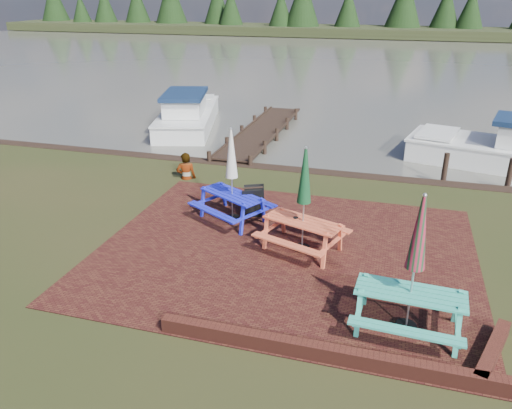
{
  "coord_description": "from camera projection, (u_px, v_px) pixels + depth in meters",
  "views": [
    {
      "loc": [
        2.3,
        -9.52,
        5.89
      ],
      "look_at": [
        -0.85,
        1.38,
        1.0
      ],
      "focal_mm": 35.0,
      "sensor_mm": 36.0,
      "label": 1
    }
  ],
  "objects": [
    {
      "name": "picnic_table_teal",
      "position": [
        412.0,
        286.0,
        9.03
      ],
      "size": [
        2.07,
        1.87,
        2.74
      ],
      "rotation": [
        0.0,
        0.0,
        -0.06
      ],
      "color": "teal",
      "rests_on": "ground"
    },
    {
      "name": "person",
      "position": [
        185.0,
        153.0,
        16.55
      ],
      "size": [
        0.76,
        0.61,
        1.81
      ],
      "primitive_type": "imported",
      "rotation": [
        0.0,
        0.0,
        3.44
      ],
      "color": "gray",
      "rests_on": "ground"
    },
    {
      "name": "picnic_table_red",
      "position": [
        303.0,
        216.0,
        11.92
      ],
      "size": [
        2.33,
        2.21,
        2.62
      ],
      "rotation": [
        0.0,
        0.0,
        -0.34
      ],
      "color": "#E25C39",
      "rests_on": "ground"
    },
    {
      "name": "chalkboard",
      "position": [
        253.0,
        202.0,
        13.88
      ],
      "size": [
        0.59,
        0.74,
        0.9
      ],
      "rotation": [
        0.0,
        0.0,
        0.46
      ],
      "color": "black",
      "rests_on": "ground"
    },
    {
      "name": "boat_jetty",
      "position": [
        188.0,
        116.0,
        23.72
      ],
      "size": [
        4.04,
        7.17,
        1.97
      ],
      "rotation": [
        0.0,
        0.0,
        0.27
      ],
      "color": "silver",
      "rests_on": "ground"
    },
    {
      "name": "ground",
      "position": [
        275.0,
        272.0,
        11.32
      ],
      "size": [
        120.0,
        120.0,
        0.0
      ],
      "primitive_type": "plane",
      "color": "black",
      "rests_on": "ground"
    },
    {
      "name": "brick_wall",
      "position": [
        362.0,
        353.0,
        8.58
      ],
      "size": [
        6.21,
        1.79,
        0.3
      ],
      "color": "#4C1E16",
      "rests_on": "ground"
    },
    {
      "name": "far_treeline",
      "position": [
        393.0,
        11.0,
        68.22
      ],
      "size": [
        120.0,
        10.0,
        8.1
      ],
      "color": "black",
      "rests_on": "ground"
    },
    {
      "name": "picnic_table_blue",
      "position": [
        232.0,
        190.0,
        13.52
      ],
      "size": [
        2.44,
        2.36,
        2.6
      ],
      "rotation": [
        0.0,
        0.0,
        -0.51
      ],
      "color": "#1C23D3",
      "rests_on": "ground"
    },
    {
      "name": "jetty",
      "position": [
        261.0,
        131.0,
        22.11
      ],
      "size": [
        1.76,
        9.08,
        1.0
      ],
      "color": "black",
      "rests_on": "ground"
    },
    {
      "name": "water",
      "position": [
        378.0,
        62.0,
        43.95
      ],
      "size": [
        120.0,
        60.0,
        0.02
      ],
      "primitive_type": "cube",
      "color": "#48453D",
      "rests_on": "ground"
    },
    {
      "name": "paving",
      "position": [
        285.0,
        251.0,
        12.2
      ],
      "size": [
        9.0,
        7.5,
        0.02
      ],
      "primitive_type": "cube",
      "color": "#361311",
      "rests_on": "ground"
    }
  ]
}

